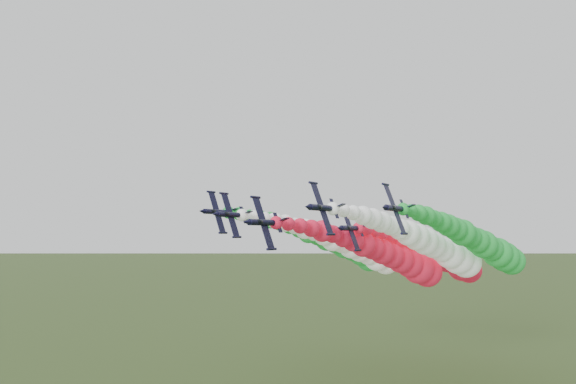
{
  "coord_description": "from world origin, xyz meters",
  "views": [
    {
      "loc": [
        59.63,
        -90.49,
        36.3
      ],
      "look_at": [
        2.18,
        -1.49,
        44.04
      ],
      "focal_mm": 35.0,
      "sensor_mm": 36.0,
      "label": 1
    }
  ],
  "objects_px": {
    "jet_lead": "(395,258)",
    "jet_outer_right": "(484,245)",
    "jet_inner_left": "(352,247)",
    "jet_outer_left": "(338,244)",
    "jet_inner_right": "(436,247)",
    "jet_trail": "(443,258)"
  },
  "relations": [
    {
      "from": "jet_trail",
      "to": "jet_inner_left",
      "type": "bearing_deg",
      "value": -140.97
    },
    {
      "from": "jet_outer_right",
      "to": "jet_outer_left",
      "type": "bearing_deg",
      "value": -179.58
    },
    {
      "from": "jet_inner_left",
      "to": "jet_outer_left",
      "type": "height_order",
      "value": "jet_outer_left"
    },
    {
      "from": "jet_outer_left",
      "to": "jet_outer_right",
      "type": "bearing_deg",
      "value": 0.42
    },
    {
      "from": "jet_lead",
      "to": "jet_inner_left",
      "type": "bearing_deg",
      "value": 148.11
    },
    {
      "from": "jet_lead",
      "to": "jet_outer_left",
      "type": "height_order",
      "value": "jet_outer_left"
    },
    {
      "from": "jet_outer_right",
      "to": "jet_inner_right",
      "type": "bearing_deg",
      "value": -132.78
    },
    {
      "from": "jet_lead",
      "to": "jet_outer_right",
      "type": "distance_m",
      "value": 22.45
    },
    {
      "from": "jet_inner_right",
      "to": "jet_trail",
      "type": "bearing_deg",
      "value": 103.36
    },
    {
      "from": "jet_inner_right",
      "to": "jet_outer_right",
      "type": "distance_m",
      "value": 12.64
    },
    {
      "from": "jet_outer_left",
      "to": "jet_trail",
      "type": "bearing_deg",
      "value": 22.99
    },
    {
      "from": "jet_inner_left",
      "to": "jet_outer_right",
      "type": "height_order",
      "value": "jet_outer_right"
    },
    {
      "from": "jet_inner_right",
      "to": "jet_outer_right",
      "type": "height_order",
      "value": "jet_outer_right"
    },
    {
      "from": "jet_inner_left",
      "to": "jet_outer_right",
      "type": "relative_size",
      "value": 1.0
    },
    {
      "from": "jet_inner_left",
      "to": "jet_outer_right",
      "type": "bearing_deg",
      "value": 8.49
    },
    {
      "from": "jet_lead",
      "to": "jet_inner_right",
      "type": "relative_size",
      "value": 1.0
    },
    {
      "from": "jet_inner_right",
      "to": "jet_outer_left",
      "type": "xyz_separation_m",
      "value": [
        -30.65,
        8.98,
        0.25
      ]
    },
    {
      "from": "jet_lead",
      "to": "jet_inner_left",
      "type": "relative_size",
      "value": 1.0
    },
    {
      "from": "jet_outer_left",
      "to": "jet_trail",
      "type": "xyz_separation_m",
      "value": [
        25.9,
        10.99,
        -3.46
      ]
    },
    {
      "from": "jet_lead",
      "to": "jet_trail",
      "type": "distance_m",
      "value": 25.57
    },
    {
      "from": "jet_inner_left",
      "to": "jet_outer_right",
      "type": "xyz_separation_m",
      "value": [
        32.5,
        4.85,
        0.83
      ]
    },
    {
      "from": "jet_inner_left",
      "to": "jet_inner_right",
      "type": "height_order",
      "value": "jet_inner_right"
    }
  ]
}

